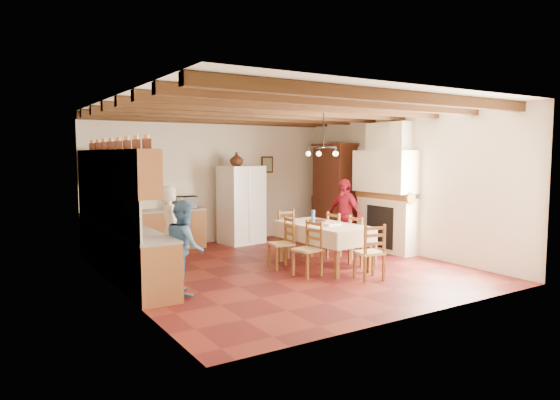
% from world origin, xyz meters
% --- Properties ---
extents(floor, '(6.00, 6.50, 0.02)m').
position_xyz_m(floor, '(0.00, 0.00, -0.01)').
color(floor, '#4C1313').
rests_on(floor, ground).
extents(ceiling, '(6.00, 6.50, 0.02)m').
position_xyz_m(ceiling, '(0.00, 0.00, 3.01)').
color(ceiling, white).
rests_on(ceiling, ground).
extents(wall_back, '(6.00, 0.02, 3.00)m').
position_xyz_m(wall_back, '(0.00, 3.26, 1.50)').
color(wall_back, beige).
rests_on(wall_back, ground).
extents(wall_front, '(6.00, 0.02, 3.00)m').
position_xyz_m(wall_front, '(0.00, -3.26, 1.50)').
color(wall_front, beige).
rests_on(wall_front, ground).
extents(wall_left, '(0.02, 6.50, 3.00)m').
position_xyz_m(wall_left, '(-3.01, 0.00, 1.50)').
color(wall_left, beige).
rests_on(wall_left, ground).
extents(wall_right, '(0.02, 6.50, 3.00)m').
position_xyz_m(wall_right, '(3.01, 0.00, 1.50)').
color(wall_right, beige).
rests_on(wall_right, ground).
extents(ceiling_beams, '(6.00, 6.30, 0.16)m').
position_xyz_m(ceiling_beams, '(0.00, 0.00, 2.91)').
color(ceiling_beams, '#391D11').
rests_on(ceiling_beams, ground).
extents(lower_cabinets_left, '(0.60, 4.30, 0.86)m').
position_xyz_m(lower_cabinets_left, '(-2.70, 1.05, 0.43)').
color(lower_cabinets_left, brown).
rests_on(lower_cabinets_left, ground).
extents(lower_cabinets_back, '(2.30, 0.60, 0.86)m').
position_xyz_m(lower_cabinets_back, '(-1.55, 2.95, 0.43)').
color(lower_cabinets_back, brown).
rests_on(lower_cabinets_back, ground).
extents(countertop_left, '(0.62, 4.30, 0.04)m').
position_xyz_m(countertop_left, '(-2.70, 1.05, 0.88)').
color(countertop_left, gray).
rests_on(countertop_left, lower_cabinets_left).
extents(countertop_back, '(2.34, 0.62, 0.04)m').
position_xyz_m(countertop_back, '(-1.55, 2.95, 0.88)').
color(countertop_back, gray).
rests_on(countertop_back, lower_cabinets_back).
extents(backsplash_left, '(0.03, 4.30, 0.60)m').
position_xyz_m(backsplash_left, '(-2.98, 1.05, 1.20)').
color(backsplash_left, silver).
rests_on(backsplash_left, ground).
extents(backsplash_back, '(2.30, 0.03, 0.60)m').
position_xyz_m(backsplash_back, '(-1.55, 3.23, 1.20)').
color(backsplash_back, silver).
rests_on(backsplash_back, ground).
extents(upper_cabinets, '(0.35, 4.20, 0.70)m').
position_xyz_m(upper_cabinets, '(-2.83, 1.05, 1.85)').
color(upper_cabinets, brown).
rests_on(upper_cabinets, ground).
extents(fireplace, '(0.56, 1.60, 2.80)m').
position_xyz_m(fireplace, '(2.72, 0.20, 1.40)').
color(fireplace, beige).
rests_on(fireplace, ground).
extents(wall_picture, '(0.34, 0.03, 0.42)m').
position_xyz_m(wall_picture, '(1.55, 3.23, 1.85)').
color(wall_picture, black).
rests_on(wall_picture, ground).
extents(refrigerator, '(1.01, 0.87, 1.84)m').
position_xyz_m(refrigerator, '(0.55, 2.75, 0.92)').
color(refrigerator, white).
rests_on(refrigerator, floor).
extents(hutch, '(0.67, 1.35, 2.37)m').
position_xyz_m(hutch, '(2.75, 2.01, 1.19)').
color(hutch, '#3B180E').
rests_on(hutch, floor).
extents(dining_table, '(1.06, 1.92, 0.82)m').
position_xyz_m(dining_table, '(0.68, -0.29, 0.73)').
color(dining_table, '#EFE7CC').
rests_on(dining_table, floor).
extents(chandelier, '(0.47, 0.47, 0.03)m').
position_xyz_m(chandelier, '(0.68, -0.29, 2.25)').
color(chandelier, black).
rests_on(chandelier, ground).
extents(chair_left_near, '(0.46, 0.48, 0.96)m').
position_xyz_m(chair_left_near, '(0.04, -0.70, 0.48)').
color(chair_left_near, brown).
rests_on(chair_left_near, floor).
extents(chair_left_far, '(0.45, 0.47, 0.96)m').
position_xyz_m(chair_left_far, '(-0.04, 0.03, 0.48)').
color(chair_left_far, brown).
rests_on(chair_left_far, floor).
extents(chair_right_near, '(0.42, 0.44, 0.96)m').
position_xyz_m(chair_right_near, '(1.41, -0.59, 0.48)').
color(chair_right_near, brown).
rests_on(chair_right_near, floor).
extents(chair_right_far, '(0.40, 0.42, 0.96)m').
position_xyz_m(chair_right_far, '(1.39, 0.08, 0.48)').
color(chair_right_far, brown).
rests_on(chair_right_far, floor).
extents(chair_end_near, '(0.49, 0.47, 0.96)m').
position_xyz_m(chair_end_near, '(0.78, -1.47, 0.48)').
color(chair_end_near, brown).
rests_on(chair_end_near, floor).
extents(chair_end_far, '(0.42, 0.40, 0.96)m').
position_xyz_m(chair_end_far, '(0.69, 0.82, 0.48)').
color(chair_end_far, brown).
rests_on(chair_end_far, floor).
extents(person_man, '(0.46, 0.63, 1.60)m').
position_xyz_m(person_man, '(-2.04, 0.40, 0.80)').
color(person_man, beige).
rests_on(person_man, floor).
extents(person_woman_blue, '(0.69, 0.81, 1.44)m').
position_xyz_m(person_woman_blue, '(-2.18, -0.60, 0.72)').
color(person_woman_blue, teal).
rests_on(person_woman_blue, floor).
extents(person_woman_red, '(0.47, 0.96, 1.58)m').
position_xyz_m(person_woman_red, '(2.11, 0.81, 0.79)').
color(person_woman_red, red).
rests_on(person_woman_red, floor).
extents(microwave, '(0.52, 0.39, 0.27)m').
position_xyz_m(microwave, '(-0.74, 2.95, 1.03)').
color(microwave, silver).
rests_on(microwave, countertop_back).
extents(fridge_vase, '(0.37, 0.37, 0.32)m').
position_xyz_m(fridge_vase, '(0.43, 2.75, 2.00)').
color(fridge_vase, '#3B180E').
rests_on(fridge_vase, refrigerator).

